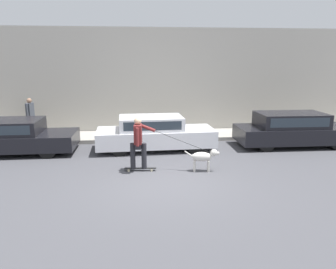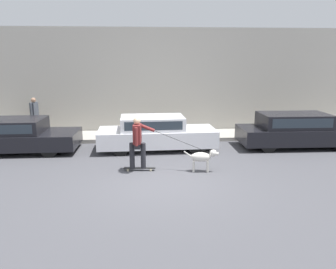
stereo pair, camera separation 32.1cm
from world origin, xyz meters
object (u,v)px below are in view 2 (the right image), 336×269
parked_car_1 (156,133)px  skateboarder (138,141)px  pedestrian_with_bag (34,114)px  dog (203,157)px  parked_car_0 (15,136)px  parked_car_2 (296,131)px

parked_car_1 → skateboarder: skateboarder is taller
pedestrian_with_bag → dog: bearing=154.1°
parked_car_0 → parked_car_2: bearing=-0.5°
pedestrian_with_bag → parked_car_1: bearing=167.7°
parked_car_2 → dog: size_ratio=4.30×
parked_car_1 → skateboarder: (-0.62, -2.45, 0.32)m
parked_car_0 → dog: bearing=-22.7°
skateboarder → pedestrian_with_bag: (-4.55, 4.69, 0.11)m
parked_car_2 → pedestrian_with_bag: 10.85m
parked_car_1 → dog: bearing=-65.6°
dog → pedestrian_with_bag: pedestrian_with_bag is taller
dog → pedestrian_with_bag: 8.16m
dog → pedestrian_with_bag: size_ratio=0.65×
parked_car_2 → dog: bearing=-146.5°
skateboarder → parked_car_2: bearing=26.7°
parked_car_0 → skateboarder: skateboarder is taller
parked_car_0 → pedestrian_with_bag: (0.02, 2.24, 0.44)m
parked_car_0 → parked_car_2: (10.63, 0.00, 0.05)m
pedestrian_with_bag → parked_car_0: bearing=100.6°
parked_car_1 → parked_car_2: 5.45m
parked_car_1 → parked_car_2: parked_car_2 is taller
dog → skateboarder: size_ratio=0.39×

